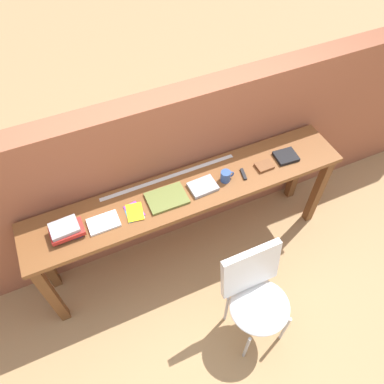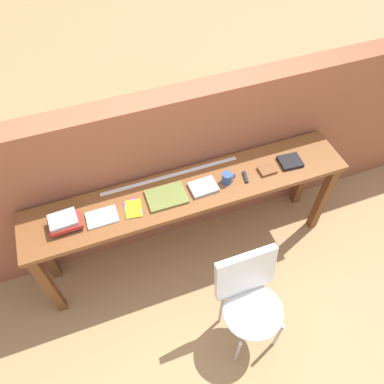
% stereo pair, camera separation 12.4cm
% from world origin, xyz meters
% --- Properties ---
extents(ground_plane, '(40.00, 40.00, 0.00)m').
position_xyz_m(ground_plane, '(0.00, 0.00, 0.00)').
color(ground_plane, tan).
extents(brick_wall_back, '(6.00, 0.20, 1.50)m').
position_xyz_m(brick_wall_back, '(0.00, 0.64, 0.75)').
color(brick_wall_back, '#935138').
rests_on(brick_wall_back, ground).
extents(sideboard, '(2.50, 0.44, 0.88)m').
position_xyz_m(sideboard, '(0.00, 0.30, 0.74)').
color(sideboard, brown).
rests_on(sideboard, ground).
extents(chair_white_moulded, '(0.44, 0.45, 0.89)m').
position_xyz_m(chair_white_moulded, '(0.16, -0.51, 0.53)').
color(chair_white_moulded, white).
rests_on(chair_white_moulded, ground).
extents(book_stack_leftmost, '(0.23, 0.16, 0.09)m').
position_xyz_m(book_stack_leftmost, '(-0.91, 0.28, 0.92)').
color(book_stack_leftmost, navy).
rests_on(book_stack_leftmost, sideboard).
extents(magazine_cycling, '(0.22, 0.14, 0.02)m').
position_xyz_m(magazine_cycling, '(-0.67, 0.26, 0.89)').
color(magazine_cycling, white).
rests_on(magazine_cycling, sideboard).
extents(pamphlet_pile_colourful, '(0.14, 0.18, 0.01)m').
position_xyz_m(pamphlet_pile_colourful, '(-0.44, 0.27, 0.88)').
color(pamphlet_pile_colourful, '#3399D8').
rests_on(pamphlet_pile_colourful, sideboard).
extents(book_open_centre, '(0.29, 0.21, 0.02)m').
position_xyz_m(book_open_centre, '(-0.19, 0.28, 0.89)').
color(book_open_centre, olive).
rests_on(book_open_centre, sideboard).
extents(book_grey_hardcover, '(0.21, 0.16, 0.03)m').
position_xyz_m(book_grey_hardcover, '(0.10, 0.27, 0.89)').
color(book_grey_hardcover, '#9E9EA3').
rests_on(book_grey_hardcover, sideboard).
extents(mug, '(0.11, 0.08, 0.09)m').
position_xyz_m(mug, '(0.29, 0.27, 0.92)').
color(mug, '#2D4C8C').
rests_on(mug, sideboard).
extents(multitool_folded, '(0.05, 0.11, 0.02)m').
position_xyz_m(multitool_folded, '(0.44, 0.26, 0.89)').
color(multitool_folded, black).
rests_on(multitool_folded, sideboard).
extents(leather_journal_brown, '(0.13, 0.10, 0.02)m').
position_xyz_m(leather_journal_brown, '(0.62, 0.26, 0.89)').
color(leather_journal_brown, brown).
rests_on(leather_journal_brown, sideboard).
extents(book_repair_rightmost, '(0.18, 0.16, 0.03)m').
position_xyz_m(book_repair_rightmost, '(0.83, 0.28, 0.89)').
color(book_repair_rightmost, black).
rests_on(book_repair_rightmost, sideboard).
extents(ruler_metal_back_edge, '(1.09, 0.03, 0.00)m').
position_xyz_m(ruler_metal_back_edge, '(-0.09, 0.47, 0.88)').
color(ruler_metal_back_edge, silver).
rests_on(ruler_metal_back_edge, sideboard).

